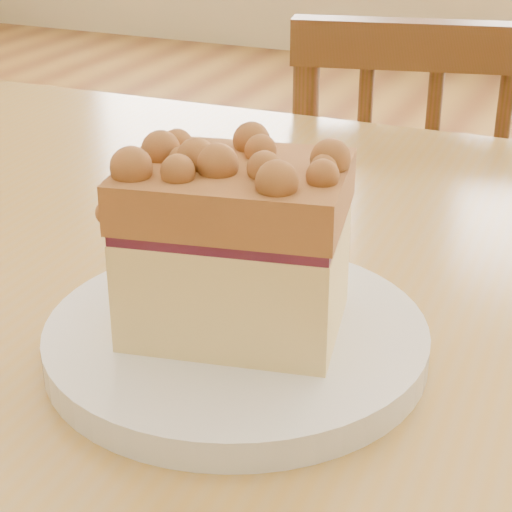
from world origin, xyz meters
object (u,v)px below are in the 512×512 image
Objects in this scene: cafe_table_main at (280,388)px; cake_slice at (234,240)px; cafe_chair_main at (416,286)px; plate at (236,340)px.

cafe_table_main is 0.21m from cake_slice.
cafe_chair_main is 0.82m from plate.
cafe_chair_main is at bearing 91.98° from cafe_table_main.
cake_slice reaches higher than cafe_chair_main.
plate is (0.06, -0.75, 0.33)m from cafe_chair_main.
cafe_chair_main is 5.82× the size of cake_slice.
cake_slice is (0.02, -0.11, 0.18)m from cafe_table_main.
cafe_chair_main is (-0.04, 0.63, -0.22)m from cafe_table_main.
plate is at bearing -4.79° from cake_slice.
plate is 0.07m from cake_slice.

